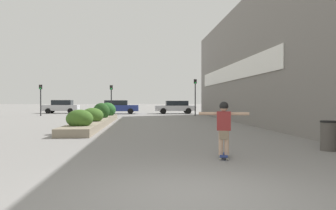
{
  "coord_description": "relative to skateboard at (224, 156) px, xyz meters",
  "views": [
    {
      "loc": [
        -0.76,
        -5.31,
        1.53
      ],
      "look_at": [
        0.62,
        12.39,
        1.3
      ],
      "focal_mm": 35.0,
      "sensor_mm": 36.0,
      "label": 1
    }
  ],
  "objects": [
    {
      "name": "car_rightmost",
      "position": [
        -5.08,
        30.19,
        0.76
      ],
      "size": [
        4.78,
        2.0,
        1.58
      ],
      "rotation": [
        0.0,
        0.0,
        -1.57
      ],
      "color": "navy",
      "rests_on": "ground_plane"
    },
    {
      "name": "traffic_light_left",
      "position": [
        -5.32,
        25.06,
        2.08
      ],
      "size": [
        0.28,
        0.3,
        3.12
      ],
      "color": "black",
      "rests_on": "ground_plane"
    },
    {
      "name": "traffic_light_right",
      "position": [
        3.28,
        24.91,
        2.47
      ],
      "size": [
        0.28,
        0.3,
        3.76
      ],
      "color": "black",
      "rests_on": "ground_plane"
    },
    {
      "name": "ground_plane",
      "position": [
        -1.4,
        -3.23,
        -0.07
      ],
      "size": [
        300.0,
        300.0,
        0.0
      ],
      "primitive_type": "plane",
      "color": "gray"
    },
    {
      "name": "car_center_right",
      "position": [
        -12.08,
        32.43,
        0.76
      ],
      "size": [
        4.21,
        1.98,
        1.61
      ],
      "rotation": [
        0.0,
        0.0,
        1.57
      ],
      "color": "#BCBCC1",
      "rests_on": "ground_plane"
    },
    {
      "name": "trash_bin",
      "position": [
        3.52,
        1.04,
        0.39
      ],
      "size": [
        0.49,
        0.49,
        0.92
      ],
      "color": "#514C47",
      "rests_on": "ground_plane"
    },
    {
      "name": "car_leftmost",
      "position": [
        9.72,
        29.33,
        0.73
      ],
      "size": [
        3.9,
        1.88,
        1.53
      ],
      "rotation": [
        0.0,
        0.0,
        -1.57
      ],
      "color": "maroon",
      "rests_on": "ground_plane"
    },
    {
      "name": "traffic_light_far_left",
      "position": [
        -12.39,
        25.29,
        2.1
      ],
      "size": [
        0.28,
        0.3,
        3.15
      ],
      "color": "black",
      "rests_on": "ground_plane"
    },
    {
      "name": "building_wall_right",
      "position": [
        4.74,
        10.85,
        4.05
      ],
      "size": [
        0.67,
        34.0,
        8.25
      ],
      "color": "gray",
      "rests_on": "ground_plane"
    },
    {
      "name": "planter_box",
      "position": [
        -5.04,
        12.85,
        0.36
      ],
      "size": [
        1.53,
        14.87,
        1.38
      ],
      "color": "gray",
      "rests_on": "ground_plane"
    },
    {
      "name": "car_center_left",
      "position": [
        1.77,
        30.13,
        0.74
      ],
      "size": [
        4.72,
        2.07,
        1.52
      ],
      "rotation": [
        0.0,
        0.0,
        1.57
      ],
      "color": "#BCBCC1",
      "rests_on": "ground_plane"
    },
    {
      "name": "skateboard",
      "position": [
        0.0,
        0.0,
        0.0
      ],
      "size": [
        0.39,
        0.79,
        0.09
      ],
      "rotation": [
        0.0,
        0.0,
        -0.25
      ],
      "color": "navy",
      "rests_on": "ground_plane"
    },
    {
      "name": "skateboarder",
      "position": [
        0.0,
        0.0,
        0.88
      ],
      "size": [
        1.3,
        0.41,
        1.42
      ],
      "rotation": [
        0.0,
        0.0,
        -0.25
      ],
      "color": "tan",
      "rests_on": "skateboard"
    }
  ]
}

